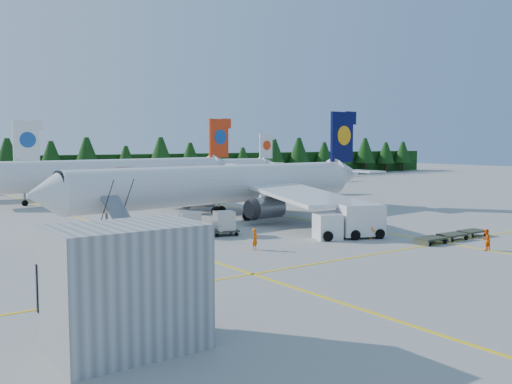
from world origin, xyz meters
TOP-DOWN VIEW (x-y plane):
  - ground at (0.00, 0.00)m, footprint 320.00×320.00m
  - taxi_stripe_a at (-14.00, 20.00)m, footprint 0.25×120.00m
  - taxi_stripe_b at (6.00, 20.00)m, footprint 0.25×120.00m
  - taxi_stripe_cross at (0.00, -6.00)m, footprint 80.00×0.25m
  - treeline_hedge at (0.00, 82.00)m, footprint 220.00×4.00m
  - terminal_building at (-26.00, -14.00)m, footprint 6.00×4.00m
  - airliner_navy at (-1.85, 18.01)m, footprint 43.32×35.54m
  - airliner_red at (-2.71, 46.46)m, footprint 43.39×35.49m
  - airliner_far_right at (24.75, 68.85)m, footprint 36.25×4.19m
  - airstairs at (-15.30, 11.58)m, footprint 4.66×6.32m
  - service_truck at (1.14, 0.46)m, footprint 6.61×4.28m
  - dolly_train at (7.84, -5.52)m, footprint 8.95×1.93m
  - uld_pair at (-8.57, 8.90)m, footprint 5.67×3.72m
  - crew_a at (-8.98, 0.78)m, footprint 0.74×0.63m
  - crew_b at (5.78, -10.05)m, footprint 0.84×0.66m
  - crew_c at (2.43, -0.94)m, footprint 0.64×0.83m

SIDE VIEW (x-z plane):
  - ground at x=0.00m, z-range 0.00..0.00m
  - taxi_stripe_a at x=-14.00m, z-range 0.00..0.01m
  - taxi_stripe_b at x=6.00m, z-range 0.00..0.01m
  - taxi_stripe_cross at x=0.00m, z-range 0.00..0.01m
  - dolly_train at x=7.84m, z-range 0.40..0.55m
  - crew_b at x=5.78m, z-range 0.00..1.71m
  - crew_a at x=-8.98m, z-range 0.00..1.73m
  - airstairs at x=-15.30m, z-range -1.15..2.91m
  - crew_c at x=2.43m, z-range 0.00..1.81m
  - uld_pair at x=-8.57m, z-range 0.32..2.19m
  - service_truck at x=1.14m, z-range -0.01..2.99m
  - terminal_building at x=-26.00m, z-range 0.00..5.20m
  - treeline_hedge at x=0.00m, z-range 0.00..6.00m
  - airliner_far_right at x=24.75m, z-range -1.97..8.58m
  - airliner_navy at x=-1.85m, z-range -2.51..10.08m
  - airliner_red at x=-2.71m, z-range -2.52..10.13m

